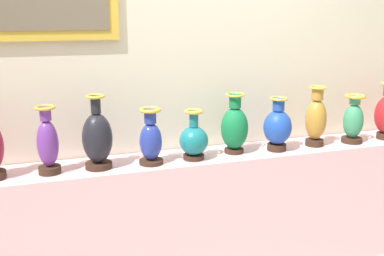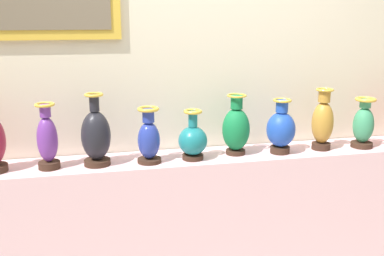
{
  "view_description": "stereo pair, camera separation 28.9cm",
  "coord_description": "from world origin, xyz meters",
  "px_view_note": "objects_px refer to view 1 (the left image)",
  "views": [
    {
      "loc": [
        -0.89,
        -2.66,
        1.75
      ],
      "look_at": [
        0.0,
        0.0,
        1.05
      ],
      "focal_mm": 42.56,
      "sensor_mm": 36.0,
      "label": 1
    },
    {
      "loc": [
        -0.61,
        -2.74,
        1.75
      ],
      "look_at": [
        0.0,
        0.0,
        1.05
      ],
      "focal_mm": 42.56,
      "sensor_mm": 36.0,
      "label": 2
    }
  ],
  "objects_px": {
    "vase_sapphire": "(278,127)",
    "vase_teal": "(194,140)",
    "vase_onyx": "(97,139)",
    "vase_jade": "(353,121)",
    "vase_cobalt": "(151,140)",
    "vase_emerald": "(235,127)",
    "vase_ochre": "(316,119)",
    "vase_violet": "(48,144)"
  },
  "relations": [
    {
      "from": "vase_sapphire",
      "to": "vase_jade",
      "type": "bearing_deg",
      "value": 0.24
    },
    {
      "from": "vase_teal",
      "to": "vase_sapphire",
      "type": "bearing_deg",
      "value": 0.47
    },
    {
      "from": "vase_teal",
      "to": "vase_emerald",
      "type": "distance_m",
      "value": 0.31
    },
    {
      "from": "vase_sapphire",
      "to": "vase_emerald",
      "type": "bearing_deg",
      "value": 172.08
    },
    {
      "from": "vase_violet",
      "to": "vase_ochre",
      "type": "relative_size",
      "value": 0.95
    },
    {
      "from": "vase_emerald",
      "to": "vase_ochre",
      "type": "height_order",
      "value": "vase_ochre"
    },
    {
      "from": "vase_ochre",
      "to": "vase_cobalt",
      "type": "bearing_deg",
      "value": -178.59
    },
    {
      "from": "vase_ochre",
      "to": "vase_violet",
      "type": "bearing_deg",
      "value": -179.6
    },
    {
      "from": "vase_cobalt",
      "to": "vase_emerald",
      "type": "bearing_deg",
      "value": 5.07
    },
    {
      "from": "vase_ochre",
      "to": "vase_sapphire",
      "type": "bearing_deg",
      "value": -176.46
    },
    {
      "from": "vase_violet",
      "to": "vase_emerald",
      "type": "bearing_deg",
      "value": 1.68
    },
    {
      "from": "vase_teal",
      "to": "vase_ochre",
      "type": "height_order",
      "value": "vase_ochre"
    },
    {
      "from": "vase_teal",
      "to": "vase_sapphire",
      "type": "height_order",
      "value": "vase_sapphire"
    },
    {
      "from": "vase_onyx",
      "to": "vase_cobalt",
      "type": "height_order",
      "value": "vase_onyx"
    },
    {
      "from": "vase_sapphire",
      "to": "vase_cobalt",
      "type": "bearing_deg",
      "value": -179.34
    },
    {
      "from": "vase_sapphire",
      "to": "vase_jade",
      "type": "distance_m",
      "value": 0.61
    },
    {
      "from": "vase_violet",
      "to": "vase_sapphire",
      "type": "relative_size",
      "value": 1.09
    },
    {
      "from": "vase_sapphire",
      "to": "vase_ochre",
      "type": "bearing_deg",
      "value": 3.54
    },
    {
      "from": "vase_onyx",
      "to": "vase_sapphire",
      "type": "relative_size",
      "value": 1.22
    },
    {
      "from": "vase_emerald",
      "to": "vase_jade",
      "type": "height_order",
      "value": "vase_emerald"
    },
    {
      "from": "vase_emerald",
      "to": "vase_jade",
      "type": "distance_m",
      "value": 0.9
    },
    {
      "from": "vase_onyx",
      "to": "vase_teal",
      "type": "height_order",
      "value": "vase_onyx"
    },
    {
      "from": "vase_jade",
      "to": "vase_violet",
      "type": "bearing_deg",
      "value": 179.89
    },
    {
      "from": "vase_teal",
      "to": "vase_jade",
      "type": "relative_size",
      "value": 0.92
    },
    {
      "from": "vase_emerald",
      "to": "vase_jade",
      "type": "xyz_separation_m",
      "value": [
        0.9,
        -0.04,
        -0.01
      ]
    },
    {
      "from": "vase_onyx",
      "to": "vase_jade",
      "type": "distance_m",
      "value": 1.79
    },
    {
      "from": "vase_onyx",
      "to": "vase_jade",
      "type": "height_order",
      "value": "vase_onyx"
    },
    {
      "from": "vase_cobalt",
      "to": "vase_emerald",
      "type": "height_order",
      "value": "vase_emerald"
    },
    {
      "from": "vase_emerald",
      "to": "vase_teal",
      "type": "bearing_deg",
      "value": -171.24
    },
    {
      "from": "vase_violet",
      "to": "vase_sapphire",
      "type": "xyz_separation_m",
      "value": [
        1.47,
        -0.01,
        -0.01
      ]
    },
    {
      "from": "vase_violet",
      "to": "vase_emerald",
      "type": "xyz_separation_m",
      "value": [
        1.17,
        0.03,
        -0.0
      ]
    },
    {
      "from": "vase_emerald",
      "to": "vase_sapphire",
      "type": "distance_m",
      "value": 0.3
    },
    {
      "from": "vase_emerald",
      "to": "vase_ochre",
      "type": "relative_size",
      "value": 0.95
    },
    {
      "from": "vase_violet",
      "to": "vase_emerald",
      "type": "height_order",
      "value": "same"
    },
    {
      "from": "vase_ochre",
      "to": "vase_jade",
      "type": "xyz_separation_m",
      "value": [
        0.3,
        -0.02,
        -0.03
      ]
    },
    {
      "from": "vase_onyx",
      "to": "vase_emerald",
      "type": "xyz_separation_m",
      "value": [
        0.89,
        0.03,
        -0.01
      ]
    },
    {
      "from": "vase_teal",
      "to": "vase_emerald",
      "type": "bearing_deg",
      "value": 8.76
    },
    {
      "from": "vase_onyx",
      "to": "vase_emerald",
      "type": "bearing_deg",
      "value": 1.89
    },
    {
      "from": "vase_sapphire",
      "to": "vase_teal",
      "type": "bearing_deg",
      "value": -179.53
    },
    {
      "from": "vase_violet",
      "to": "vase_ochre",
      "type": "xyz_separation_m",
      "value": [
        1.77,
        0.01,
        0.01
      ]
    },
    {
      "from": "vase_emerald",
      "to": "vase_jade",
      "type": "relative_size",
      "value": 1.14
    },
    {
      "from": "vase_onyx",
      "to": "vase_ochre",
      "type": "bearing_deg",
      "value": 0.28
    }
  ]
}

